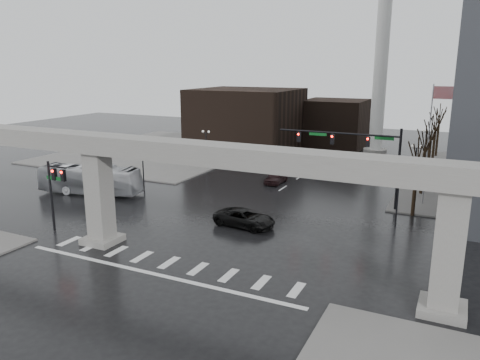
{
  "coord_description": "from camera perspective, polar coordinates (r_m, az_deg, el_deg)",
  "views": [
    {
      "loc": [
        18.08,
        -26.77,
        13.8
      ],
      "look_at": [
        1.77,
        7.04,
        4.5
      ],
      "focal_mm": 35.0,
      "sensor_mm": 36.0,
      "label": 1
    }
  ],
  "objects": [
    {
      "name": "pickup_truck",
      "position": [
        40.92,
        0.57,
        -4.66
      ],
      "size": [
        5.72,
        3.07,
        1.53
      ],
      "primitive_type": "imported",
      "rotation": [
        0.0,
        0.0,
        1.47
      ],
      "color": "black",
      "rests_on": "ground"
    },
    {
      "name": "lamp_left_2",
      "position": [
        76.37,
        1.09,
        6.14
      ],
      "size": [
        1.22,
        0.32,
        5.11
      ],
      "color": "black",
      "rests_on": "ground"
    },
    {
      "name": "tree_right_0",
      "position": [
        46.25,
        20.59,
        -0.77
      ],
      "size": [
        1.09,
        1.58,
        7.5
      ],
      "color": "black",
      "rests_on": "ground"
    },
    {
      "name": "signal_left_pole",
      "position": [
        41.93,
        -21.64,
        -0.5
      ],
      "size": [
        2.3,
        0.3,
        6.0
      ],
      "color": "black",
      "rests_on": "ground"
    },
    {
      "name": "lamp_right_2",
      "position": [
        69.69,
        21.76,
        4.4
      ],
      "size": [
        1.22,
        0.32,
        5.11
      ],
      "color": "black",
      "rests_on": "ground"
    },
    {
      "name": "building_far_mid",
      "position": [
        81.87,
        11.46,
        6.77
      ],
      "size": [
        10.0,
        10.0,
        8.0
      ],
      "primitive_type": "cube",
      "color": "black",
      "rests_on": "ground"
    },
    {
      "name": "building_far_left",
      "position": [
        76.39,
        0.75,
        7.3
      ],
      "size": [
        16.0,
        14.0,
        10.0
      ],
      "primitive_type": "cube",
      "color": "black",
      "rests_on": "ground"
    },
    {
      "name": "sidewalk_nw",
      "position": [
        77.92,
        -9.19,
        3.59
      ],
      "size": [
        28.0,
        36.0,
        0.15
      ],
      "primitive_type": "cube",
      "color": "slate",
      "rests_on": "ground"
    },
    {
      "name": "elevated_guideway",
      "position": [
        32.36,
        -6.23,
        1.48
      ],
      "size": [
        48.0,
        2.6,
        8.7
      ],
      "color": "gray",
      "rests_on": "ground"
    },
    {
      "name": "lamp_left_1",
      "position": [
        64.06,
        -4.16,
        4.6
      ],
      "size": [
        1.22,
        0.32,
        5.11
      ],
      "color": "black",
      "rests_on": "ground"
    },
    {
      "name": "smokestack",
      "position": [
        73.76,
        16.78,
        12.99
      ],
      "size": [
        3.6,
        3.6,
        30.0
      ],
      "color": "white",
      "rests_on": "ground"
    },
    {
      "name": "far_car",
      "position": [
        55.91,
        4.45,
        0.36
      ],
      "size": [
        1.84,
        4.36,
        1.47
      ],
      "primitive_type": "imported",
      "rotation": [
        0.0,
        0.0,
        -0.02
      ],
      "color": "black",
      "rests_on": "ground"
    },
    {
      "name": "flagpole_assembly",
      "position": [
        49.25,
        22.41,
        5.55
      ],
      "size": [
        2.06,
        0.12,
        12.0
      ],
      "color": "silver",
      "rests_on": "ground"
    },
    {
      "name": "tree_right_1",
      "position": [
        54.02,
        21.44,
        1.25
      ],
      "size": [
        1.09,
        1.61,
        7.67
      ],
      "color": "black",
      "rests_on": "ground"
    },
    {
      "name": "tree_right_3",
      "position": [
        69.72,
        22.57,
        3.92
      ],
      "size": [
        1.11,
        1.66,
        8.02
      ],
      "color": "black",
      "rests_on": "ground"
    },
    {
      "name": "city_bus",
      "position": [
        53.57,
        -17.82,
        0.06
      ],
      "size": [
        11.75,
        4.91,
        3.19
      ],
      "primitive_type": "imported",
      "rotation": [
        0.0,
        0.0,
        1.77
      ],
      "color": "silver",
      "rests_on": "ground"
    },
    {
      "name": "lamp_right_1",
      "position": [
        55.92,
        20.62,
        2.37
      ],
      "size": [
        1.22,
        0.32,
        5.11
      ],
      "color": "black",
      "rests_on": "ground"
    },
    {
      "name": "tree_right_4",
      "position": [
        77.61,
        22.97,
        4.85
      ],
      "size": [
        1.12,
        1.69,
        8.19
      ],
      "color": "black",
      "rests_on": "ground"
    },
    {
      "name": "ground",
      "position": [
        35.13,
        -7.71,
        -9.35
      ],
      "size": [
        160.0,
        160.0,
        0.0
      ],
      "primitive_type": "plane",
      "color": "black",
      "rests_on": "ground"
    },
    {
      "name": "lamp_left_0",
      "position": [
        52.59,
        -11.77,
        2.3
      ],
      "size": [
        1.22,
        0.32,
        5.11
      ],
      "color": "black",
      "rests_on": "ground"
    },
    {
      "name": "tree_right_2",
      "position": [
        61.85,
        22.08,
        2.75
      ],
      "size": [
        1.1,
        1.63,
        7.85
      ],
      "color": "black",
      "rests_on": "ground"
    },
    {
      "name": "signal_mast_arm",
      "position": [
        47.14,
        14.3,
        3.75
      ],
      "size": [
        12.12,
        0.43,
        8.0
      ],
      "color": "black",
      "rests_on": "ground"
    },
    {
      "name": "lamp_right_0",
      "position": [
        42.3,
        18.75,
        -0.97
      ],
      "size": [
        1.22,
        0.32,
        5.11
      ],
      "color": "black",
      "rests_on": "ground"
    }
  ]
}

